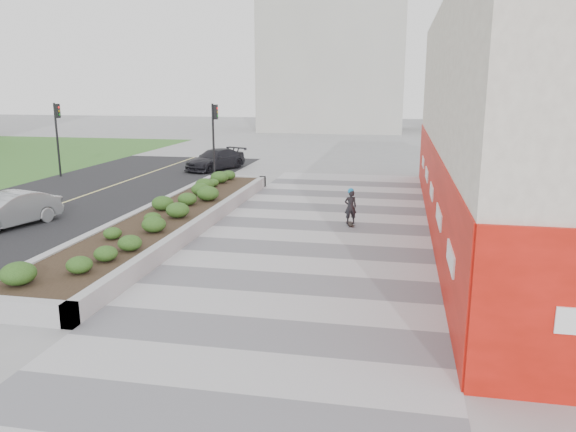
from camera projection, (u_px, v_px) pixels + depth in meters
name	position (u px, v px, depth m)	size (l,w,h in m)	color
ground	(274.00, 309.00, 13.25)	(160.00, 160.00, 0.00)	gray
walkway	(297.00, 269.00, 16.12)	(8.00, 36.00, 0.01)	#A8A8AD
building	(524.00, 120.00, 19.62)	(6.04, 24.08, 8.00)	#BBAE9F
planter	(171.00, 216.00, 20.88)	(3.00, 18.00, 0.90)	#9E9EA0
street	(17.00, 219.00, 22.20)	(10.00, 40.00, 0.00)	black
traffic_signal_near	(214.00, 130.00, 30.71)	(0.33, 0.28, 4.20)	black
traffic_signal_far	(57.00, 129.00, 31.97)	(0.33, 0.28, 4.20)	black
distant_bldg_north_l	(335.00, 42.00, 64.48)	(16.00, 12.00, 20.00)	#ADAAA3
distant_bldg_north_r	(512.00, 25.00, 65.04)	(14.00, 10.00, 24.00)	#ADAAA3
manhole_cover	(314.00, 270.00, 16.03)	(0.44, 0.44, 0.01)	#595654
skateboarder	(351.00, 207.00, 21.00)	(0.54, 0.75, 1.43)	beige
car_silver	(8.00, 210.00, 20.77)	(1.36, 3.90, 1.28)	#9EA1A5
car_dark	(215.00, 160.00, 35.06)	(1.79, 4.40, 1.28)	black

